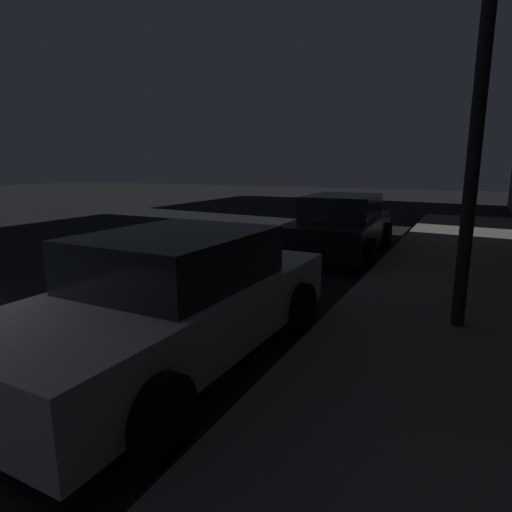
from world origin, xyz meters
TOP-DOWN VIEW (x-y plane):
  - car_white at (2.85, 2.46)m, footprint 2.09×4.46m
  - car_black at (2.85, 9.04)m, footprint 2.16×4.55m

SIDE VIEW (x-z plane):
  - car_white at x=2.85m, z-range -0.02..1.41m
  - car_black at x=2.85m, z-range 0.00..1.43m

